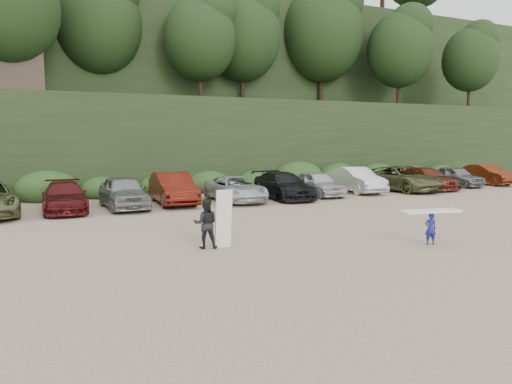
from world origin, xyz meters
TOP-DOWN VIEW (x-y plane):
  - ground at (0.00, 0.00)m, footprint 120.00×120.00m
  - hillside_backdrop at (-0.26, 35.93)m, footprint 90.00×41.50m
  - parked_cars at (1.48, 9.97)m, footprint 39.84×6.01m
  - child_surfer at (1.95, -2.92)m, footprint 1.99×0.96m
  - adult_surfer at (-4.77, -0.20)m, footprint 1.25×0.83m

SIDE VIEW (x-z plane):
  - ground at x=0.00m, z-range 0.00..0.00m
  - parked_cars at x=1.48m, z-range -0.07..1.57m
  - child_surfer at x=1.95m, z-range 0.21..1.36m
  - adult_surfer at x=-4.77m, z-range -0.13..1.73m
  - hillside_backdrop at x=-0.26m, z-range -2.78..25.22m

